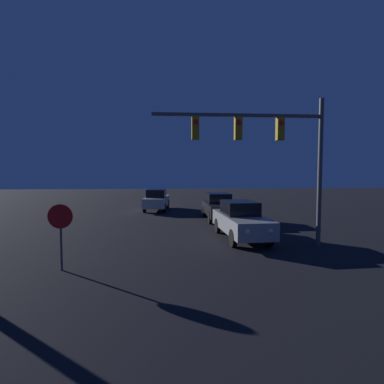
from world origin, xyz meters
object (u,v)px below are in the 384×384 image
car_far (157,200)px  traffic_signal_mast (270,143)px  stop_sign (60,224)px  car_mid (219,207)px  car_near (241,220)px

car_far → traffic_signal_mast: traffic_signal_mast is taller
car_far → stop_sign: (-2.27, -14.69, 0.57)m
car_mid → stop_sign: size_ratio=2.36×
car_near → car_far: bearing=-71.5°
car_near → traffic_signal_mast: (0.77, -1.58, 3.30)m
car_far → traffic_signal_mast: size_ratio=0.72×
car_far → car_near: bearing=-64.0°
car_mid → car_far: size_ratio=0.98×
car_near → traffic_signal_mast: traffic_signal_mast is taller
car_near → stop_sign: bearing=28.5°
car_near → stop_sign: (-6.51, -4.01, 0.57)m
car_near → traffic_signal_mast: size_ratio=0.71×
traffic_signal_mast → stop_sign: bearing=-161.5°
car_far → traffic_signal_mast: 13.65m
car_near → stop_sign: 7.66m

